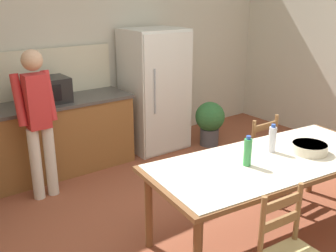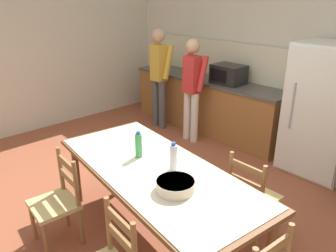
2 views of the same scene
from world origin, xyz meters
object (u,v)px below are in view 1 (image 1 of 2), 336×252
object	(u,v)px
microwave	(47,90)
refrigerator	(155,90)
dining_table	(271,166)
potted_plant	(210,121)
person_at_counter	(38,118)
bottle_off_centre	(272,139)
bottle_near_centre	(248,152)
serving_bowl	(310,148)
chair_side_far_right	(254,154)

from	to	relation	value
microwave	refrigerator	bearing A→B (deg)	-0.69
dining_table	potted_plant	distance (m)	2.38
person_at_counter	bottle_off_centre	bearing A→B (deg)	-140.75
bottle_near_centre	serving_bowl	size ratio (longest dim) A/B	0.84
dining_table	chair_side_far_right	size ratio (longest dim) A/B	2.62
refrigerator	chair_side_far_right	world-z (taller)	refrigerator
person_at_counter	serving_bowl	bearing A→B (deg)	-139.51
microwave	bottle_near_centre	distance (m)	2.61
microwave	bottle_near_centre	bearing A→B (deg)	-71.67
serving_bowl	chair_side_far_right	distance (m)	0.95
chair_side_far_right	person_at_counter	xyz separation A→B (m)	(-2.02, 1.28, 0.49)
serving_bowl	potted_plant	size ratio (longest dim) A/B	0.48
serving_bowl	microwave	bearing A→B (deg)	119.63
potted_plant	chair_side_far_right	bearing A→B (deg)	-112.02
bottle_near_centre	person_at_counter	world-z (taller)	person_at_counter
bottle_near_centre	chair_side_far_right	size ratio (longest dim) A/B	0.30
refrigerator	person_at_counter	xyz separation A→B (m)	(-1.86, -0.50, 0.06)
bottle_off_centre	serving_bowl	world-z (taller)	bottle_off_centre
refrigerator	bottle_near_centre	distance (m)	2.57
refrigerator	bottle_off_centre	world-z (taller)	refrigerator
microwave	chair_side_far_right	world-z (taller)	microwave
serving_bowl	refrigerator	bearing A→B (deg)	88.59
refrigerator	person_at_counter	size ratio (longest dim) A/B	1.05
bottle_near_centre	person_at_counter	xyz separation A→B (m)	(-1.13, 1.96, 0.02)
dining_table	potted_plant	bearing A→B (deg)	60.83
bottle_off_centre	refrigerator	bearing A→B (deg)	82.20
dining_table	serving_bowl	distance (m)	0.43
microwave	dining_table	xyz separation A→B (m)	(1.10, -2.51, -0.37)
refrigerator	dining_table	size ratio (longest dim) A/B	0.73
bottle_off_centre	serving_bowl	bearing A→B (deg)	-40.79
bottle_near_centre	bottle_off_centre	distance (m)	0.42
dining_table	potted_plant	world-z (taller)	dining_table
serving_bowl	person_at_counter	distance (m)	2.77
serving_bowl	person_at_counter	xyz separation A→B (m)	(-1.80, 2.11, 0.09)
chair_side_far_right	bottle_off_centre	bearing A→B (deg)	52.73
bottle_off_centre	microwave	bearing A→B (deg)	117.17
bottle_near_centre	chair_side_far_right	distance (m)	1.21
refrigerator	serving_bowl	world-z (taller)	refrigerator
bottle_off_centre	chair_side_far_right	xyz separation A→B (m)	(0.48, 0.61, -0.47)
microwave	person_at_counter	xyz separation A→B (m)	(-0.31, -0.52, -0.15)
bottle_near_centre	chair_side_far_right	xyz separation A→B (m)	(0.89, 0.68, -0.47)
dining_table	chair_side_far_right	bearing A→B (deg)	49.69
microwave	person_at_counter	world-z (taller)	person_at_counter
chair_side_far_right	person_at_counter	world-z (taller)	person_at_counter
refrigerator	serving_bowl	bearing A→B (deg)	-91.41
bottle_near_centre	refrigerator	bearing A→B (deg)	73.27
microwave	bottle_off_centre	world-z (taller)	microwave
bottle_off_centre	chair_side_far_right	distance (m)	0.90
bottle_near_centre	potted_plant	world-z (taller)	bottle_near_centre
chair_side_far_right	person_at_counter	distance (m)	2.43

